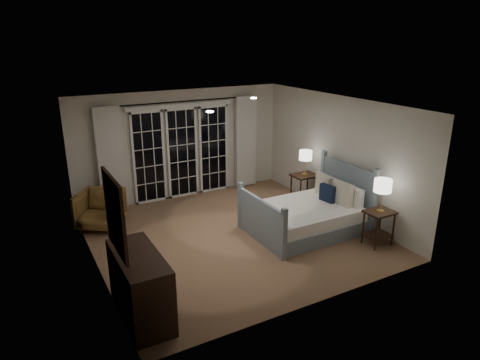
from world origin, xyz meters
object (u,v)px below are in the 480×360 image
lamp_left (383,186)px  armchair (100,209)px  bed (308,215)px  lamp_right (306,156)px  nightstand_right (304,185)px  nightstand_left (379,223)px  dresser (140,286)px

lamp_left → armchair: 5.38m
bed → lamp_right: lamp_right is taller
nightstand_right → lamp_right: size_ratio=1.29×
lamp_left → nightstand_right: bearing=89.8°
nightstand_left → lamp_right: size_ratio=1.19×
armchair → lamp_left: bearing=-1.7°
bed → nightstand_left: 1.34m
bed → lamp_left: bearing=-56.3°
dresser → nightstand_right: bearing=26.9°
bed → nightstand_left: (0.74, -1.11, 0.12)m
bed → armchair: size_ratio=2.55×
armchair → lamp_right: bearing=22.5°
lamp_left → dresser: bearing=179.9°
armchair → dresser: 3.20m
nightstand_left → nightstand_right: size_ratio=0.92×
nightstand_left → lamp_right: lamp_right is taller
nightstand_left → armchair: 5.33m
nightstand_left → dresser: (-4.39, 0.01, 0.03)m
nightstand_left → armchair: (-4.26, 3.20, -0.06)m
armchair → dresser: size_ratio=0.63×
nightstand_left → armchair: size_ratio=0.79×
nightstand_left → nightstand_right: bearing=89.8°
lamp_right → dresser: (-4.39, -2.23, -0.68)m
nightstand_right → lamp_right: bearing=180.0°
bed → nightstand_right: (0.75, 1.12, 0.16)m
nightstand_right → lamp_left: (-0.01, -2.23, 0.66)m
bed → nightstand_right: bearing=56.5°
nightstand_left → dresser: bearing=179.9°
nightstand_right → dresser: dresser is taller
nightstand_left → lamp_right: bearing=89.8°
lamp_left → bed: bearing=123.7°
nightstand_right → lamp_left: 2.33m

